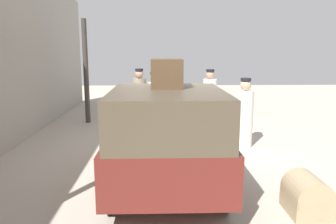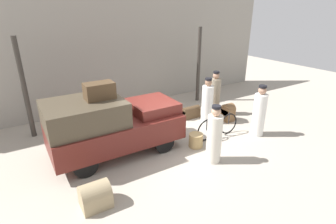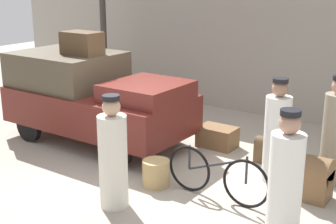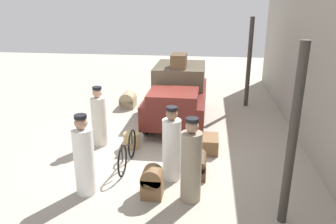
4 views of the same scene
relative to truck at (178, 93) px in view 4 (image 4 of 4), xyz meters
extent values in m
plane|color=#A89E8E|center=(1.75, -0.29, -0.96)|extent=(30.00, 30.00, 0.00)
cube|color=gray|center=(1.75, 3.79, 1.29)|extent=(16.00, 0.15, 4.50)
cylinder|color=#38332D|center=(-1.93, 2.49, 0.73)|extent=(0.16, 0.16, 3.37)
cylinder|color=#38332D|center=(5.19, 2.49, 0.73)|extent=(0.16, 0.16, 3.37)
cylinder|color=black|center=(1.36, 0.85, -0.63)|extent=(0.65, 0.12, 0.65)
cylinder|color=black|center=(1.36, -0.85, -0.63)|extent=(0.65, 0.12, 0.65)
cylinder|color=black|center=(-1.03, 0.85, -0.63)|extent=(0.65, 0.12, 0.65)
cylinder|color=black|center=(-1.03, -0.85, -0.63)|extent=(0.65, 0.12, 0.65)
cube|color=#591E19|center=(0.16, 0.00, -0.24)|extent=(3.85, 1.85, 0.73)
cube|color=#473D2D|center=(-0.70, 0.00, 0.48)|extent=(2.12, 1.71, 0.71)
cube|color=#591E19|center=(1.42, 0.00, 0.29)|extent=(1.35, 1.45, 0.33)
torus|color=black|center=(3.93, -0.91, -0.58)|extent=(0.76, 0.04, 0.76)
torus|color=black|center=(2.94, -0.91, -0.58)|extent=(0.76, 0.04, 0.76)
cylinder|color=#232328|center=(3.44, -0.91, -0.39)|extent=(1.00, 0.04, 0.41)
cylinder|color=#232328|center=(2.94, -0.91, -0.38)|extent=(0.04, 0.04, 0.39)
cylinder|color=#232328|center=(3.93, -0.91, -0.36)|extent=(0.04, 0.04, 0.43)
cylinder|color=tan|center=(2.40, -1.06, -0.74)|extent=(0.45, 0.45, 0.43)
cylinder|color=silver|center=(2.31, -1.99, -0.25)|extent=(0.43, 0.43, 1.41)
sphere|color=tan|center=(2.31, -1.99, 0.59)|extent=(0.26, 0.26, 0.26)
cylinder|color=black|center=(2.31, -1.99, 0.72)|extent=(0.25, 0.25, 0.07)
cylinder|color=gray|center=(4.70, 0.73, -0.20)|extent=(0.42, 0.42, 1.51)
sphere|color=tan|center=(4.70, 0.73, 0.68)|extent=(0.26, 0.26, 0.26)
cylinder|color=black|center=(4.70, 0.73, 0.82)|extent=(0.25, 0.25, 0.07)
cylinder|color=white|center=(4.73, -1.50, -0.22)|extent=(0.43, 0.43, 1.48)
sphere|color=tan|center=(4.73, -1.50, 0.66)|extent=(0.27, 0.27, 0.27)
cylinder|color=black|center=(4.73, -1.50, 0.79)|extent=(0.25, 0.25, 0.07)
cylinder|color=white|center=(3.90, 0.25, -0.23)|extent=(0.42, 0.42, 1.45)
sphere|color=#936B51|center=(3.90, 0.25, 0.63)|extent=(0.26, 0.26, 0.26)
cylinder|color=black|center=(3.90, 0.25, 0.76)|extent=(0.25, 0.25, 0.07)
cube|color=brown|center=(4.71, -0.07, -0.72)|extent=(0.40, 0.44, 0.48)
cylinder|color=brown|center=(4.71, -0.07, -0.48)|extent=(0.40, 0.44, 0.44)
cube|color=#4C3823|center=(3.65, 0.90, -0.78)|extent=(0.75, 0.28, 0.35)
cylinder|color=#4C3823|center=(3.65, 0.90, -0.60)|extent=(0.75, 0.28, 0.28)
cube|color=brown|center=(2.34, 1.10, -0.75)|extent=(0.75, 0.50, 0.42)
cube|color=#9E8966|center=(-1.15, -2.04, -0.80)|extent=(0.65, 0.55, 0.32)
cylinder|color=#9E8966|center=(-1.15, -2.04, -0.64)|extent=(0.65, 0.55, 0.55)
cube|color=#4C3823|center=(-0.22, 0.00, 1.06)|extent=(0.80, 0.50, 0.46)
camera|label=1|loc=(-5.59, 0.13, 1.43)|focal=35.00mm
camera|label=2|loc=(-2.24, -6.89, 3.22)|focal=28.00mm
camera|label=3|loc=(6.59, -6.74, 2.37)|focal=50.00mm
camera|label=4|loc=(10.60, 1.02, 3.02)|focal=35.00mm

